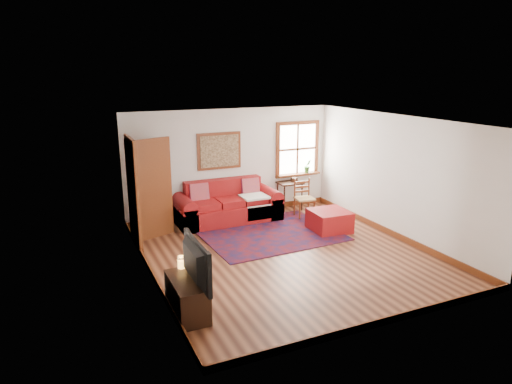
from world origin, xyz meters
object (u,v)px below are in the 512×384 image
red_ottoman (329,221)px  media_cabinet (187,297)px  red_leather_sofa (228,208)px  side_table (290,187)px  ladder_back_chair (304,197)px

red_ottoman → media_cabinet: 4.30m
red_leather_sofa → media_cabinet: (-2.00, -3.63, -0.05)m
side_table → media_cabinet: bearing=-134.2°
ladder_back_chair → media_cabinet: 4.91m
red_ottoman → ladder_back_chair: size_ratio=0.86×
red_ottoman → side_table: 1.72m
red_ottoman → side_table: side_table is taller
ladder_back_chair → side_table: bearing=94.0°
ladder_back_chair → media_cabinet: size_ratio=0.95×
red_leather_sofa → red_ottoman: bearing=-41.1°
red_ottoman → side_table: size_ratio=1.10×
media_cabinet → red_leather_sofa: bearing=61.2°
red_leather_sofa → ladder_back_chair: 1.79m
red_ottoman → media_cabinet: bearing=-147.8°
side_table → red_ottoman: bearing=-88.0°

